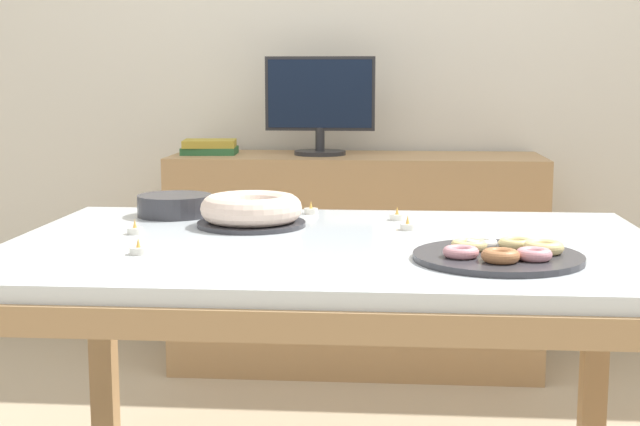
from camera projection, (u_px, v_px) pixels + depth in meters
name	position (u px, v px, depth m)	size (l,w,h in m)	color
wall_back	(360.00, 38.00, 3.68)	(8.00, 0.10, 2.60)	silver
dining_table	(334.00, 276.00, 2.14)	(1.59, 1.05, 0.75)	silver
sideboard	(356.00, 261.00, 3.51)	(1.43, 0.44, 0.84)	tan
computer_monitor	(320.00, 106.00, 3.43)	(0.42, 0.20, 0.38)	#262628
book_stack	(210.00, 147.00, 3.49)	(0.22, 0.19, 0.06)	#2D6638
cake_chocolate_round	(251.00, 211.00, 2.34)	(0.29, 0.29, 0.08)	#333338
pastry_platter	(500.00, 254.00, 1.90)	(0.36, 0.36, 0.04)	#333338
plate_stack	(175.00, 205.00, 2.51)	(0.21, 0.21, 0.06)	#333338
tealight_left_edge	(135.00, 230.00, 2.22)	(0.04, 0.04, 0.04)	silver
tealight_right_edge	(397.00, 216.00, 2.44)	(0.04, 0.04, 0.04)	silver
tealight_centre	(138.00, 250.00, 1.97)	(0.04, 0.04, 0.04)	silver
tealight_near_front	(311.00, 210.00, 2.55)	(0.04, 0.04, 0.04)	silver
tealight_near_cakes	(408.00, 226.00, 2.28)	(0.04, 0.04, 0.04)	silver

